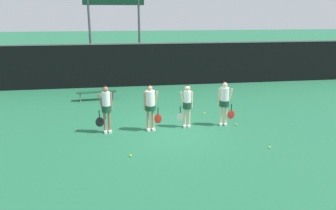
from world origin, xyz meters
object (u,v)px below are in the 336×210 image
at_px(bench_courtside, 97,93).
at_px(tennis_ball_4, 204,113).
at_px(player_2, 187,103).
at_px(player_0, 106,105).
at_px(player_1, 150,104).
at_px(player_3, 224,100).
at_px(tennis_ball_0, 77,130).
at_px(tennis_ball_2, 270,147).
at_px(scoreboard, 114,3).
at_px(tennis_ball_1, 131,156).
at_px(tennis_ball_3, 236,124).

distance_m(bench_courtside, tennis_ball_4, 5.76).
distance_m(player_2, tennis_ball_4, 2.16).
relative_size(player_0, player_1, 1.02).
distance_m(player_0, player_1, 1.62).
bearing_deg(player_3, player_0, -167.15).
relative_size(player_2, tennis_ball_4, 24.88).
bearing_deg(tennis_ball_0, player_1, -8.27).
height_order(player_0, tennis_ball_2, player_0).
height_order(scoreboard, player_0, scoreboard).
xyz_separation_m(scoreboard, player_2, (2.63, -8.90, -3.84)).
bearing_deg(scoreboard, player_3, -65.24).
bearing_deg(scoreboard, tennis_ball_4, -62.87).
bearing_deg(player_0, bench_courtside, 85.54).
bearing_deg(player_3, tennis_ball_1, -136.03).
distance_m(tennis_ball_1, tennis_ball_3, 4.84).
distance_m(bench_courtside, player_3, 7.02).
bearing_deg(tennis_ball_0, player_0, -18.92).
height_order(player_2, tennis_ball_1, player_2).
xyz_separation_m(bench_courtside, tennis_ball_1, (1.38, -7.13, -0.35)).
xyz_separation_m(bench_courtside, player_2, (3.67, -4.72, 0.60)).
xyz_separation_m(player_0, player_3, (4.52, 0.11, -0.02)).
height_order(scoreboard, tennis_ball_4, scoreboard).
relative_size(player_0, player_2, 1.05).
distance_m(player_2, tennis_ball_2, 3.47).
relative_size(bench_courtside, player_1, 1.15).
bearing_deg(player_2, tennis_ball_0, -175.40).
bearing_deg(bench_courtside, player_2, -56.91).
bearing_deg(tennis_ball_0, player_2, -3.77).
relative_size(scoreboard, player_1, 3.54).
bearing_deg(tennis_ball_2, player_3, 107.92).
bearing_deg(tennis_ball_3, bench_courtside, 139.47).
height_order(tennis_ball_1, tennis_ball_3, tennis_ball_1).
bearing_deg(scoreboard, player_1, -82.39).
distance_m(scoreboard, player_1, 9.87).
height_order(player_2, tennis_ball_4, player_2).
relative_size(tennis_ball_3, tennis_ball_4, 0.99).
xyz_separation_m(player_3, tennis_ball_2, (0.79, -2.43, -1.00)).
xyz_separation_m(bench_courtside, tennis_ball_0, (-0.51, -4.45, -0.36)).
bearing_deg(tennis_ball_3, scoreboard, 117.07).
bearing_deg(tennis_ball_4, tennis_ball_3, -63.19).
height_order(scoreboard, tennis_ball_3, scoreboard).
xyz_separation_m(scoreboard, bench_courtside, (-1.04, -4.18, -4.44)).
relative_size(player_3, tennis_ball_3, 25.92).
xyz_separation_m(player_2, tennis_ball_1, (-2.29, -2.41, -0.95)).
bearing_deg(player_0, scoreboard, 75.57).
bearing_deg(tennis_ball_1, player_2, 46.46).
bearing_deg(player_3, scoreboard, 126.28).
relative_size(player_1, tennis_ball_1, 24.33).
bearing_deg(bench_courtside, tennis_ball_3, -45.25).
bearing_deg(player_2, tennis_ball_4, 62.43).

